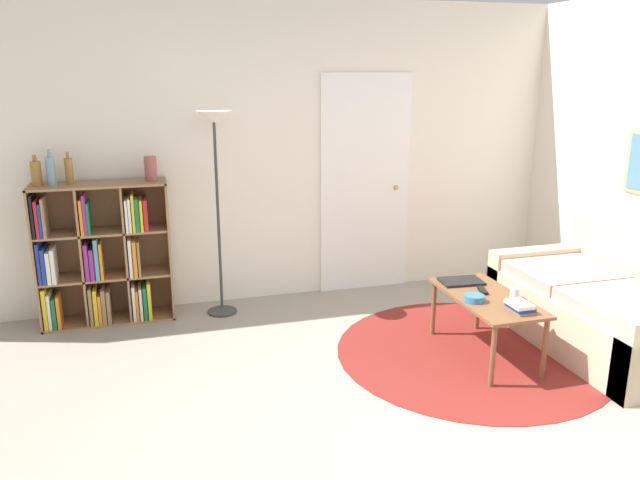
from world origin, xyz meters
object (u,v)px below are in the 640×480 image
(bottle_left, at_px, (36,173))
(laptop, at_px, (461,281))
(floor_lamp, at_px, (215,147))
(bottle_right, at_px, (69,171))
(bottle_middle, at_px, (51,171))
(couch, at_px, (608,309))
(bookshelf, at_px, (100,258))
(coffee_table, at_px, (487,303))
(vase_on_shelf, at_px, (151,169))
(bowl, at_px, (474,298))
(cup, at_px, (515,293))

(bottle_left, bearing_deg, laptop, -20.54)
(floor_lamp, distance_m, bottle_right, 1.14)
(laptop, relative_size, bottle_middle, 1.17)
(floor_lamp, xyz_separation_m, couch, (2.73, -1.43, -1.15))
(bookshelf, height_order, floor_lamp, floor_lamp)
(couch, xyz_separation_m, coffee_table, (-0.99, 0.08, 0.13))
(couch, xyz_separation_m, vase_on_shelf, (-3.23, 1.52, 0.98))
(bookshelf, relative_size, vase_on_shelf, 5.86)
(bowl, bearing_deg, bottle_right, 150.34)
(coffee_table, distance_m, bottle_right, 3.32)
(bottle_middle, distance_m, vase_on_shelf, 0.74)
(coffee_table, relative_size, vase_on_shelf, 4.83)
(cup, relative_size, bottle_left, 0.34)
(floor_lamp, distance_m, coffee_table, 2.42)
(floor_lamp, relative_size, bowl, 12.19)
(bottle_left, distance_m, bottle_middle, 0.11)
(bookshelf, height_order, coffee_table, bookshelf)
(floor_lamp, bearing_deg, vase_on_shelf, 169.39)
(couch, distance_m, bowl, 1.16)
(coffee_table, bearing_deg, bookshelf, 151.67)
(laptop, xyz_separation_m, bowl, (-0.10, -0.38, 0.01))
(couch, distance_m, bottle_middle, 4.37)
(bottle_middle, xyz_separation_m, vase_on_shelf, (0.74, 0.02, -0.02))
(floor_lamp, height_order, bottle_left, floor_lamp)
(laptop, bearing_deg, bookshelf, 156.75)
(couch, relative_size, vase_on_shelf, 8.44)
(bottle_left, bearing_deg, coffee_table, -25.20)
(couch, height_order, bottle_middle, bottle_middle)
(bookshelf, height_order, bottle_right, bottle_right)
(bottle_right, distance_m, vase_on_shelf, 0.62)
(laptop, height_order, bowl, bowl)
(couch, bearing_deg, bowl, 179.65)
(bottle_left, relative_size, bottle_right, 0.95)
(couch, height_order, bowl, couch)
(bowl, relative_size, cup, 1.74)
(bookshelf, relative_size, bottle_left, 4.83)
(laptop, xyz_separation_m, cup, (0.20, -0.40, 0.03))
(couch, bearing_deg, laptop, 159.44)
(floor_lamp, bearing_deg, couch, -27.63)
(couch, bearing_deg, vase_on_shelf, 154.79)
(laptop, xyz_separation_m, bottle_right, (-2.82, 1.16, 0.79))
(bookshelf, distance_m, coffee_table, 3.06)
(bottle_middle, height_order, bottle_right, bottle_middle)
(cup, height_order, bottle_right, bottle_right)
(laptop, bearing_deg, vase_on_shelf, 152.73)
(couch, relative_size, laptop, 5.09)
(bowl, bearing_deg, floor_lamp, 138.21)
(bookshelf, bearing_deg, laptop, -23.25)
(floor_lamp, bearing_deg, bookshelf, 174.14)
(floor_lamp, relative_size, laptop, 5.22)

